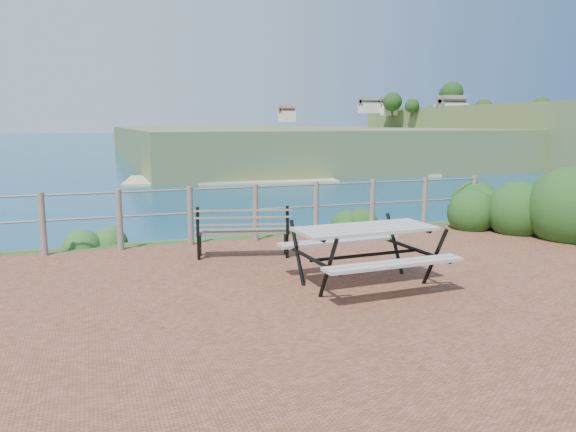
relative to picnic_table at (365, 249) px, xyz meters
name	(u,v)px	position (x,y,z in m)	size (l,w,h in m)	color
ground	(332,295)	(-0.55, -0.24, -0.48)	(10.00, 7.00, 0.12)	brown
ocean	(96,129)	(-0.55, 199.76, -0.48)	(1200.00, 1200.00, 0.00)	#136275
safety_railing	(255,209)	(-0.55, 3.11, 0.09)	(9.40, 0.10, 1.00)	#6B5B4C
distant_bay	(502,131)	(172.52, 202.37, -2.01)	(290.00, 232.36, 24.00)	#516432
picnic_table	(365,249)	(0.00, 0.00, 0.00)	(1.81, 1.54, 0.75)	gray
park_bench	(243,224)	(-1.08, 1.98, 0.06)	(1.50, 0.71, 0.82)	brown
shrub_right_front	(545,235)	(4.69, 1.81, -0.48)	(1.55, 1.55, 2.20)	#154418
shrub_right_edge	(470,227)	(3.95, 3.04, -0.48)	(1.03, 1.03, 1.47)	#154418
shrub_lip_west	(96,243)	(-3.22, 3.94, -0.48)	(0.74, 0.74, 0.47)	#214C1C
shrub_lip_east	(356,228)	(1.70, 3.69, -0.48)	(0.86, 0.86, 0.64)	#154418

